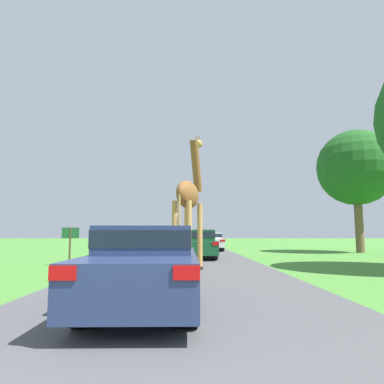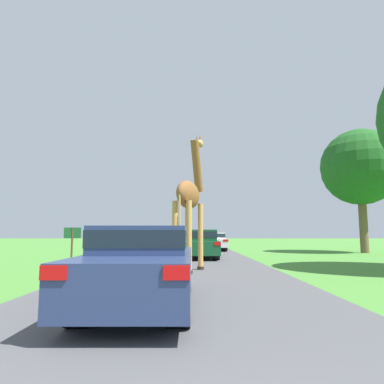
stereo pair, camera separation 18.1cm
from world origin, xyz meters
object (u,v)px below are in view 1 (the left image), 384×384
car_lead_maroon (147,263)px  giraffe_near_road (189,199)px  tree_centre_back (356,168)px  car_queue_left (209,241)px  car_queue_right (199,243)px  car_far_ahead (156,239)px  sign_post (70,239)px

car_lead_maroon → giraffe_near_road: bearing=82.0°
giraffe_near_road → tree_centre_back: tree_centre_back is taller
giraffe_near_road → car_queue_left: 13.84m
car_queue_right → tree_centre_back: bearing=23.0°
car_far_ahead → tree_centre_back: tree_centre_back is taller
car_queue_left → giraffe_near_road: bearing=-96.6°
car_lead_maroon → car_far_ahead: 22.61m
car_far_ahead → tree_centre_back: size_ratio=0.52×
giraffe_near_road → car_lead_maroon: bearing=-80.1°
giraffe_near_road → car_queue_left: size_ratio=1.19×
car_lead_maroon → tree_centre_back: size_ratio=0.56×
car_lead_maroon → tree_centre_back: tree_centre_back is taller
giraffe_near_road → car_far_ahead: bearing=116.8°
tree_centre_back → sign_post: 18.84m
tree_centre_back → sign_post: (-16.21, -8.43, -4.60)m
car_queue_right → giraffe_near_road: bearing=-95.3°
car_lead_maroon → tree_centre_back: (12.17, 16.26, 4.91)m
car_queue_right → car_queue_left: size_ratio=0.99×
giraffe_near_road → car_queue_right: bearing=102.6°
car_far_ahead → sign_post: bearing=-98.5°
sign_post → tree_centre_back: bearing=27.5°
car_lead_maroon → tree_centre_back: bearing=53.2°
giraffe_near_road → sign_post: (-4.83, 2.15, -1.42)m
car_queue_right → car_far_ahead: car_far_ahead is taller
tree_centre_back → car_queue_right: bearing=-157.0°
giraffe_near_road → car_queue_right: 6.25m
car_lead_maroon → car_far_ahead: car_far_ahead is taller
giraffe_near_road → sign_post: bearing=173.9°
giraffe_near_road → sign_post: size_ratio=3.38×
car_queue_right → sign_post: 6.63m
car_queue_right → tree_centre_back: size_ratio=0.52×
car_queue_left → sign_post: bearing=-119.2°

